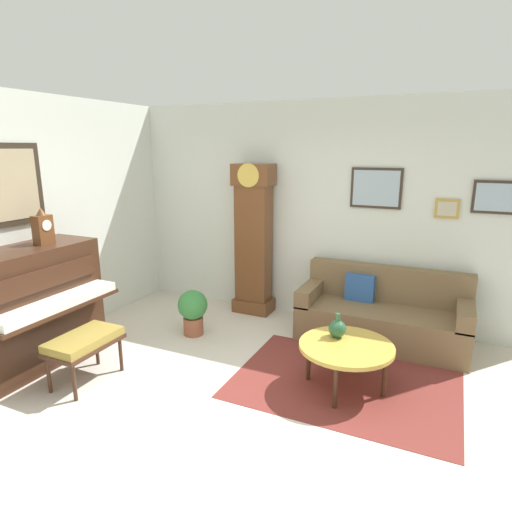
{
  "coord_description": "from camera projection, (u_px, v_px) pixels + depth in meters",
  "views": [
    {
      "loc": [
        1.62,
        -3.0,
        2.22
      ],
      "look_at": [
        -0.27,
        1.12,
        1.08
      ],
      "focal_mm": 30.35,
      "sensor_mm": 36.0,
      "label": 1
    }
  ],
  "objects": [
    {
      "name": "grandfather_clock",
      "position": [
        254.0,
        244.0,
        5.82
      ],
      "size": [
        0.52,
        0.34,
        2.03
      ],
      "color": "brown",
      "rests_on": "ground_plane"
    },
    {
      "name": "area_rug",
      "position": [
        344.0,
        383.0,
        4.19
      ],
      "size": [
        2.1,
        1.5,
        0.01
      ],
      "primitive_type": "cube",
      "color": "maroon",
      "rests_on": "ground_plane"
    },
    {
      "name": "potted_plant",
      "position": [
        193.0,
        309.0,
        5.22
      ],
      "size": [
        0.36,
        0.36,
        0.56
      ],
      "color": "#935138",
      "rests_on": "ground_plane"
    },
    {
      "name": "wall_back",
      "position": [
        317.0,
        212.0,
        5.61
      ],
      "size": [
        5.3,
        0.13,
        2.8
      ],
      "color": "silver",
      "rests_on": "ground_plane"
    },
    {
      "name": "coffee_table",
      "position": [
        346.0,
        348.0,
        4.01
      ],
      "size": [
        0.88,
        0.88,
        0.45
      ],
      "color": "gold",
      "rests_on": "ground_plane"
    },
    {
      "name": "mantel_clock",
      "position": [
        43.0,
        228.0,
        4.47
      ],
      "size": [
        0.13,
        0.18,
        0.38
      ],
      "color": "brown",
      "rests_on": "piano"
    },
    {
      "name": "couch",
      "position": [
        382.0,
        315.0,
        5.08
      ],
      "size": [
        1.9,
        0.8,
        0.84
      ],
      "color": "brown",
      "rests_on": "ground_plane"
    },
    {
      "name": "piano_bench",
      "position": [
        84.0,
        343.0,
        4.14
      ],
      "size": [
        0.42,
        0.7,
        0.48
      ],
      "color": "#3D2316",
      "rests_on": "ground_plane"
    },
    {
      "name": "wall_left",
      "position": [
        11.0,
        227.0,
        4.55
      ],
      "size": [
        0.13,
        4.9,
        2.8
      ],
      "color": "silver",
      "rests_on": "ground_plane"
    },
    {
      "name": "ground_plane",
      "position": [
        231.0,
        410.0,
        3.85
      ],
      "size": [
        6.4,
        6.0,
        0.1
      ],
      "primitive_type": "cube",
      "color": "beige"
    },
    {
      "name": "green_jug",
      "position": [
        337.0,
        329.0,
        4.14
      ],
      "size": [
        0.17,
        0.17,
        0.24
      ],
      "color": "#234C33",
      "rests_on": "coffee_table"
    },
    {
      "name": "piano",
      "position": [
        30.0,
        307.0,
        4.43
      ],
      "size": [
        0.87,
        1.44,
        1.25
      ],
      "color": "#3D2316",
      "rests_on": "ground_plane"
    }
  ]
}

